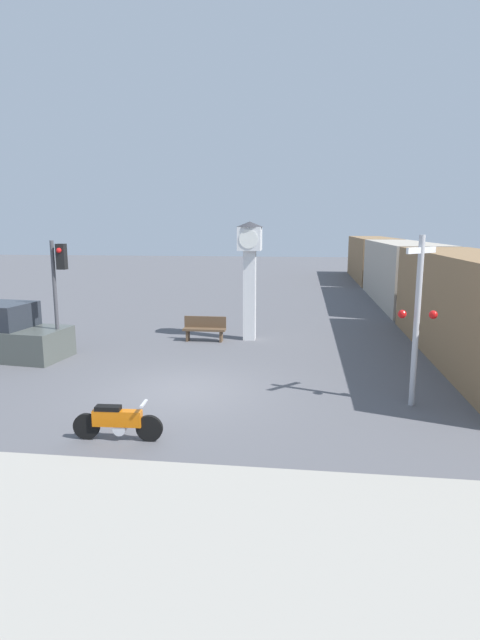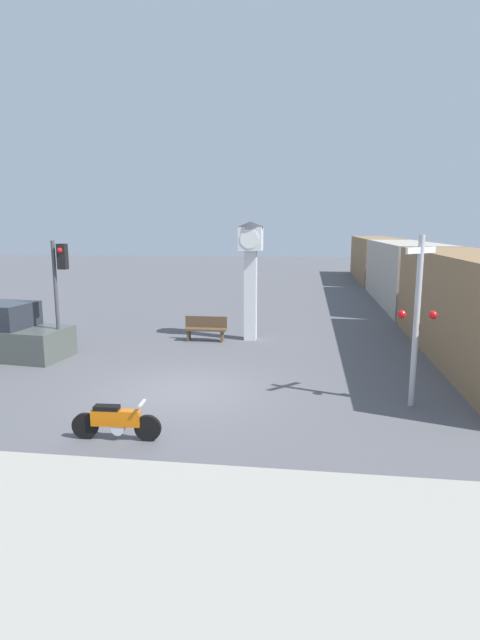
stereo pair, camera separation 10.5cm
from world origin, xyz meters
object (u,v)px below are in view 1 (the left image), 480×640
object	(u,v)px
bench	(205,328)
parked_car	(2,335)
clock_tower	(250,263)
traffic_light	(58,278)
freight_train	(402,273)
railroad_crossing_signal	(417,315)
motorcycle	(117,422)

from	to	relation	value
bench	parked_car	world-z (taller)	parked_car
clock_tower	parked_car	size ratio (longest dim) A/B	1.01
clock_tower	traffic_light	xyz separation A→B (m)	(-5.69, -3.66, -0.29)
freight_train	parked_car	xyz separation A→B (m)	(-15.34, -14.17, -0.95)
parked_car	clock_tower	bearing A→B (deg)	31.19
railroad_crossing_signal	bench	size ratio (longest dim) A/B	2.55
freight_train	traffic_light	distance (m)	19.43
motorcycle	traffic_light	world-z (taller)	traffic_light
freight_train	railroad_crossing_signal	size ratio (longest dim) A/B	9.18
clock_tower	bench	bearing A→B (deg)	-164.76
freight_train	railroad_crossing_signal	world-z (taller)	railroad_crossing_signal
motorcycle	parked_car	world-z (taller)	parked_car
freight_train	railroad_crossing_signal	distance (m)	17.43
traffic_light	parked_car	world-z (taller)	traffic_light
clock_tower	parked_car	distance (m)	8.89
clock_tower	bench	world-z (taller)	clock_tower
motorcycle	railroad_crossing_signal	size ratio (longest dim) A/B	0.45
motorcycle	bench	world-z (taller)	bench
clock_tower	motorcycle	bearing A→B (deg)	-99.92
clock_tower	parked_car	bearing A→B (deg)	-155.26
parked_car	traffic_light	bearing A→B (deg)	4.96
freight_train	bench	bearing A→B (deg)	-129.75
motorcycle	railroad_crossing_signal	world-z (taller)	railroad_crossing_signal
clock_tower	railroad_crossing_signal	distance (m)	8.13
railroad_crossing_signal	bench	bearing A→B (deg)	135.66
bench	freight_train	bearing A→B (deg)	50.25
traffic_light	bench	world-z (taller)	traffic_light
motorcycle	bench	distance (m)	9.01
clock_tower	freight_train	size ratio (longest dim) A/B	0.12
clock_tower	bench	distance (m)	2.99
traffic_light	bench	xyz separation A→B (m)	(4.04, 3.21, -2.16)
bench	railroad_crossing_signal	bearing A→B (deg)	-44.34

